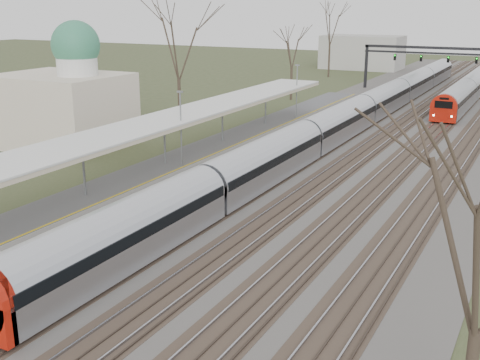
# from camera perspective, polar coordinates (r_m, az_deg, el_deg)

# --- Properties ---
(track_bed) EXTENTS (24.00, 160.00, 0.22)m
(track_bed) POSITION_cam_1_polar(r_m,az_deg,el_deg) (56.71, 13.17, 4.30)
(track_bed) COLOR #474442
(track_bed) RESTS_ON ground
(platform) EXTENTS (3.50, 69.00, 1.00)m
(platform) POSITION_cam_1_polar(r_m,az_deg,el_deg) (44.38, -4.51, 1.96)
(platform) COLOR #9E9B93
(platform) RESTS_ON ground
(canopy) EXTENTS (4.10, 50.00, 3.11)m
(canopy) POSITION_cam_1_polar(r_m,az_deg,el_deg) (39.97, -8.06, 5.28)
(canopy) COLOR slate
(canopy) RESTS_ON platform
(dome_building) EXTENTS (10.00, 8.00, 10.30)m
(dome_building) POSITION_cam_1_polar(r_m,az_deg,el_deg) (51.84, -16.34, 7.08)
(dome_building) COLOR beige
(dome_building) RESTS_ON ground
(signal_gantry) EXTENTS (21.00, 0.59, 6.08)m
(signal_gantry) POSITION_cam_1_polar(r_m,az_deg,el_deg) (85.18, 18.71, 11.09)
(signal_gantry) COLOR black
(signal_gantry) RESTS_ON ground
(tree_west_far) EXTENTS (5.50, 5.50, 11.33)m
(tree_west_far) POSITION_cam_1_polar(r_m,az_deg,el_deg) (56.23, -5.92, 12.73)
(tree_west_far) COLOR #2D231C
(tree_west_far) RESTS_ON ground
(train_near) EXTENTS (2.62, 90.21, 3.05)m
(train_near) POSITION_cam_1_polar(r_m,az_deg,el_deg) (60.17, 11.49, 6.46)
(train_near) COLOR #B2B6BD
(train_near) RESTS_ON ground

